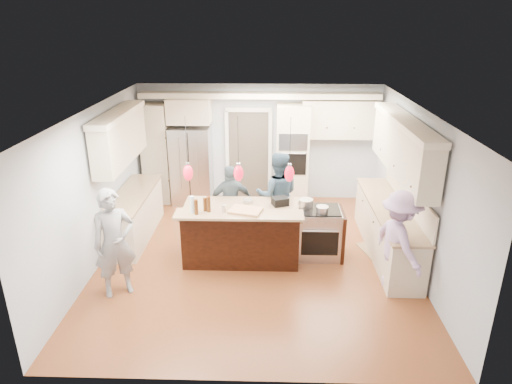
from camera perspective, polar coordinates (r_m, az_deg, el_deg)
ground_plane at (r=8.38m, az=-0.07°, el=-8.22°), size 6.00×6.00×0.00m
room_shell at (r=7.65m, az=-0.08°, el=3.72°), size 5.54×6.04×2.72m
refrigerator at (r=10.59m, az=-8.05°, el=3.32°), size 0.90×0.70×1.80m
oven_column at (r=10.41m, az=4.53°, el=4.59°), size 0.72×0.69×2.30m
back_upper_cabinets at (r=10.40m, az=-3.75°, el=7.55°), size 5.30×0.61×2.54m
right_counter_run at (r=8.49m, az=16.73°, el=-0.90°), size 0.64×3.10×2.51m
left_cabinets at (r=9.06m, az=-15.56°, el=0.64°), size 0.64×2.30×2.51m
kitchen_island at (r=8.23m, az=-1.79°, el=-5.01°), size 2.10×1.46×1.12m
island_range at (r=8.35m, az=7.98°, el=-5.03°), size 0.82×0.71×0.92m
pendant_lights at (r=7.19m, az=-2.20°, el=2.40°), size 1.75×0.15×1.03m
person_bar_end at (r=7.33m, az=-17.28°, el=-6.12°), size 0.76×0.68×1.75m
person_far_left at (r=8.84m, az=2.70°, el=-0.42°), size 0.85×0.67×1.73m
person_far_right at (r=8.85m, az=-3.14°, el=-1.27°), size 0.92×0.52×1.48m
person_range_side at (r=7.43m, az=17.40°, el=-6.02°), size 0.94×1.23×1.68m
floor_rug at (r=8.82m, az=15.88°, el=-7.46°), size 0.96×1.19×0.01m
water_bottle at (r=7.43m, az=-7.99°, el=-1.58°), size 0.09×0.09×0.29m
beer_bottle_a at (r=7.49m, az=-6.41°, el=-1.57°), size 0.06×0.06×0.23m
beer_bottle_b at (r=7.38m, az=-7.49°, el=-1.89°), size 0.08×0.08×0.25m
beer_bottle_c at (r=7.45m, az=-5.94°, el=-1.54°), size 0.07×0.07×0.26m
drink_can at (r=7.44m, az=-4.04°, el=-2.08°), size 0.09×0.09×0.13m
cutting_board at (r=7.46m, az=-1.31°, el=-2.33°), size 0.59×0.49×0.04m
pot_large at (r=8.17m, az=6.26°, el=-1.40°), size 0.26×0.26×0.15m
pot_small at (r=8.01m, az=8.29°, el=-2.16°), size 0.22×0.22×0.11m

